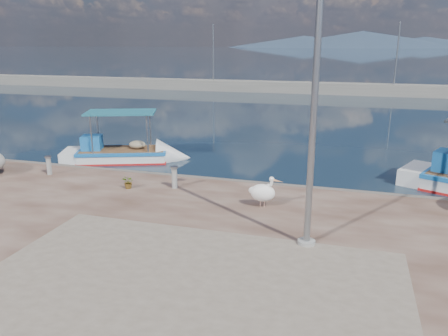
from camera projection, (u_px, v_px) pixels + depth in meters
ground at (184, 252)px, 11.61m from camera, size 1400.00×1400.00×0.00m
quay_patch at (174, 304)px, 8.43m from camera, size 9.00×7.00×0.01m
breakwater at (316, 88)px, 48.33m from camera, size 120.00×2.20×7.50m
mountains at (358, 40)px, 607.13m from camera, size 370.00×280.00×22.00m
boat_left at (122, 156)px, 20.69m from camera, size 5.97×3.73×2.73m
pelican at (263, 192)px, 13.35m from camera, size 1.05×0.56×1.00m
lamp_post at (314, 113)px, 10.09m from camera, size 0.44×0.96×7.00m
bollard_near at (174, 176)px, 15.12m from camera, size 0.26×0.26×0.78m
bollard_far at (49, 164)px, 16.70m from camera, size 0.24×0.24×0.73m
potted_plant at (129, 182)px, 15.12m from camera, size 0.50×0.47×0.46m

